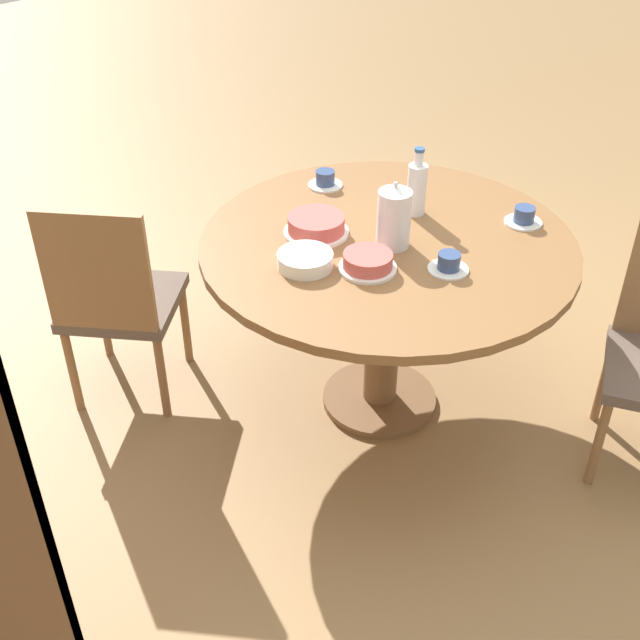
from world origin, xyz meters
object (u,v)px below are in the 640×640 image
Objects in this scene: water_bottle at (417,187)px; cup_a at (524,217)px; chair_a at (116,299)px; cup_c at (449,264)px; coffee_pot at (394,217)px; cake_second at (368,262)px; cake_main at (316,226)px; cup_b at (325,180)px.

water_bottle reaches higher than cup_a.
water_bottle is (-0.69, -0.91, 0.39)m from chair_a.
cup_c is (-0.34, 0.24, -0.08)m from water_bottle.
coffee_pot is at bearing 111.76° from water_bottle.
cake_second is at bearing 43.95° from cup_c.
cup_a is at bearing -106.18° from cake_second.
cake_main reaches higher than cup_c.
coffee_pot is at bearing 0.89° from cup_c.
cup_a and cup_b have the same top height.
water_bottle is 1.88× the size of cup_a.
cake_second is (-0.14, 0.43, -0.08)m from water_bottle.
water_bottle reaches higher than coffee_pot.
coffee_pot is 0.29m from cake_main.
cake_main is at bearing -9.89° from cake_second.
cake_main is 0.30m from cake_second.
cup_a is (-0.48, -0.59, -0.01)m from cake_main.
cup_a is (-0.24, -0.46, -0.09)m from coffee_pot.
coffee_pot reaches higher than cup_b.
chair_a is at bearing 70.84° from cup_b.
water_bottle is at bearing -112.01° from cake_main.
water_bottle is at bearing -169.53° from cup_b.
water_bottle is 0.46m from cake_second.
cup_c is at bearing 144.91° from water_bottle.
chair_a is 1.27m from cup_c.
water_bottle is at bearing -165.64° from chair_a.
cup_c is (-0.19, -0.19, -0.00)m from cake_second.
cup_a and cup_c have the same top height.
water_bottle is (0.10, -0.24, -0.01)m from coffee_pot.
cake_second is 0.67m from cup_a.
cup_c is (-0.74, 0.16, 0.00)m from cup_b.
water_bottle is at bearing 33.52° from cup_a.
cake_main is (0.15, 0.37, -0.07)m from water_bottle.
chair_a is 1.56m from cup_a.
chair_a is at bearing 52.81° from water_bottle.
cake_second is at bearing 171.75° from chair_a.
chair_a reaches higher than cup_a.
cup_a is 0.79m from cup_b.
chair_a is at bearing 47.86° from cup_a.
coffee_pot is 1.76× the size of cup_b.
cup_c reaches higher than cake_second.
chair_a is 1.11m from coffee_pot.
cup_a is 1.00× the size of cup_b.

